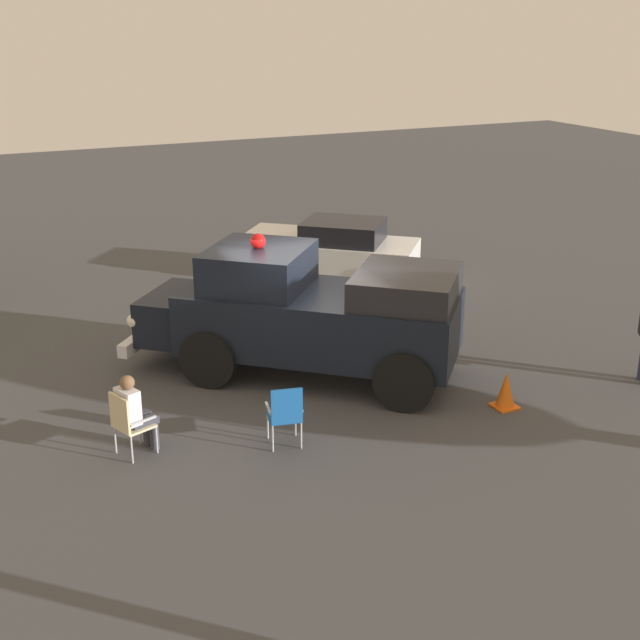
{
  "coord_description": "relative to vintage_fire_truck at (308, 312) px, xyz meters",
  "views": [
    {
      "loc": [
        -5.94,
        -13.16,
        6.27
      ],
      "look_at": [
        0.21,
        -0.05,
        1.07
      ],
      "focal_mm": 48.09,
      "sensor_mm": 36.0,
      "label": 1
    }
  ],
  "objects": [
    {
      "name": "ground_plane",
      "position": [
        -0.03,
        -0.1,
        -1.2
      ],
      "size": [
        60.0,
        60.0,
        0.0
      ],
      "primitive_type": "plane",
      "color": "#424244"
    },
    {
      "name": "vintage_fire_truck",
      "position": [
        0.0,
        0.0,
        0.0
      ],
      "size": [
        5.91,
        5.55,
        2.59
      ],
      "color": "black",
      "rests_on": "ground"
    },
    {
      "name": "classic_hot_rod",
      "position": [
        3.05,
        5.38,
        -0.45
      ],
      "size": [
        4.52,
        4.24,
        1.46
      ],
      "color": "black",
      "rests_on": "ground"
    },
    {
      "name": "lawn_chair_near_truck",
      "position": [
        -3.7,
        -1.7,
        -0.61
      ],
      "size": [
        0.63,
        0.64,
        1.02
      ],
      "color": "#B7BABF",
      "rests_on": "ground"
    },
    {
      "name": "lawn_chair_by_car",
      "position": [
        -1.47,
        -2.44,
        -0.61
      ],
      "size": [
        0.6,
        0.59,
        1.02
      ],
      "color": "#B7BABF",
      "rests_on": "ground"
    },
    {
      "name": "spectator_seated",
      "position": [
        -3.58,
        -1.65,
        -0.5
      ],
      "size": [
        0.63,
        0.53,
        1.29
      ],
      "color": "#383842",
      "rests_on": "ground"
    },
    {
      "name": "traffic_cone",
      "position": [
        2.42,
        -2.72,
        -0.89
      ],
      "size": [
        0.4,
        0.4,
        0.64
      ],
      "color": "orange",
      "rests_on": "ground"
    }
  ]
}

